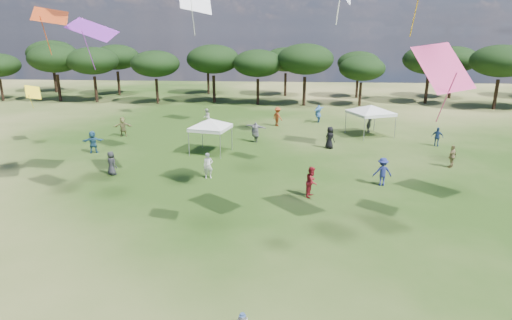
% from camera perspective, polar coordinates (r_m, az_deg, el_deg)
% --- Properties ---
extents(tree_line, '(108.78, 17.63, 7.77)m').
position_cam_1_polar(tree_line, '(57.05, 5.57, 13.18)').
color(tree_line, black).
rests_on(tree_line, ground).
extents(tent_left, '(5.30, 5.30, 2.98)m').
position_cam_1_polar(tent_left, '(32.44, -6.12, 5.31)').
color(tent_left, gray).
rests_on(tent_left, ground).
extents(tent_right, '(6.09, 6.09, 3.06)m').
position_cam_1_polar(tent_right, '(39.18, 15.10, 6.92)').
color(tent_right, gray).
rests_on(tent_right, ground).
extents(toddler, '(0.32, 0.36, 0.48)m').
position_cam_1_polar(toddler, '(14.44, -1.81, -20.60)').
color(toddler, black).
rests_on(toddler, ground).
extents(festival_crowd, '(28.27, 22.31, 1.88)m').
position_cam_1_polar(festival_crowd, '(35.58, 1.25, 3.64)').
color(festival_crowd, olive).
rests_on(festival_crowd, ground).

